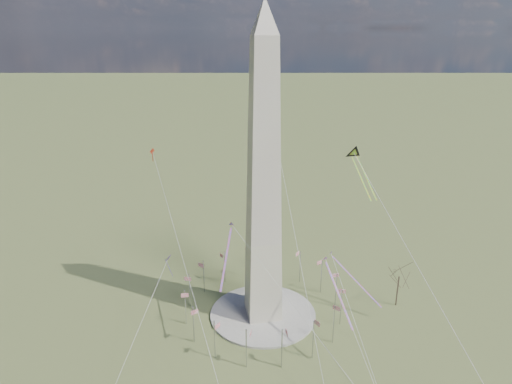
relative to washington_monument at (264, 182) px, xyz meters
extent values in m
plane|color=#46592C|center=(0.00, 0.00, -47.95)|extent=(2000.00, 2000.00, 0.00)
cylinder|color=#A59E96|center=(0.00, 0.00, -47.55)|extent=(36.00, 36.00, 0.80)
pyramid|color=beige|center=(0.00, 0.00, 47.85)|extent=(9.90, 9.90, 10.00)
cylinder|color=#BABCC1|center=(26.00, 0.00, -41.45)|extent=(0.36, 0.36, 13.00)
cube|color=red|center=(26.00, 1.30, -36.15)|extent=(2.40, 0.08, 1.50)
cylinder|color=#BABCC1|center=(24.02, 9.95, -41.45)|extent=(0.36, 0.36, 13.00)
cube|color=red|center=(23.52, 11.15, -36.15)|extent=(2.25, 0.99, 1.50)
cylinder|color=#BABCC1|center=(18.38, 18.38, -41.45)|extent=(0.36, 0.36, 13.00)
cube|color=red|center=(17.47, 19.30, -36.15)|extent=(1.75, 1.75, 1.50)
cylinder|color=#BABCC1|center=(9.95, 24.02, -41.45)|extent=(0.36, 0.36, 13.00)
cube|color=red|center=(8.75, 24.52, -36.15)|extent=(0.99, 2.25, 1.50)
cylinder|color=#BABCC1|center=(0.00, 26.00, -41.45)|extent=(0.36, 0.36, 13.00)
cube|color=red|center=(-1.30, 26.00, -36.15)|extent=(0.08, 2.40, 1.50)
cylinder|color=#BABCC1|center=(-9.95, 24.02, -41.45)|extent=(0.36, 0.36, 13.00)
cube|color=red|center=(-11.15, 23.52, -36.15)|extent=(0.99, 2.25, 1.50)
cylinder|color=#BABCC1|center=(-18.38, 18.38, -41.45)|extent=(0.36, 0.36, 13.00)
cube|color=red|center=(-19.30, 17.47, -36.15)|extent=(1.75, 1.75, 1.50)
cylinder|color=#BABCC1|center=(-24.02, 9.95, -41.45)|extent=(0.36, 0.36, 13.00)
cube|color=red|center=(-24.52, 8.75, -36.15)|extent=(2.25, 0.99, 1.50)
cylinder|color=#BABCC1|center=(-26.00, 0.00, -41.45)|extent=(0.36, 0.36, 13.00)
cube|color=red|center=(-26.00, -1.30, -36.15)|extent=(2.40, 0.08, 1.50)
cylinder|color=#BABCC1|center=(-24.02, -9.95, -41.45)|extent=(0.36, 0.36, 13.00)
cube|color=red|center=(-23.52, -11.15, -36.15)|extent=(2.25, 0.99, 1.50)
cylinder|color=#BABCC1|center=(-18.38, -18.38, -41.45)|extent=(0.36, 0.36, 13.00)
cube|color=red|center=(-17.47, -19.30, -36.15)|extent=(1.75, 1.75, 1.50)
cylinder|color=#BABCC1|center=(-9.95, -24.02, -41.45)|extent=(0.36, 0.36, 13.00)
cube|color=red|center=(-8.75, -24.52, -36.15)|extent=(0.99, 2.25, 1.50)
cylinder|color=#BABCC1|center=(0.00, -26.00, -41.45)|extent=(0.36, 0.36, 13.00)
cube|color=red|center=(1.30, -26.00, -36.15)|extent=(0.08, 2.40, 1.50)
cylinder|color=#BABCC1|center=(9.95, -24.02, -41.45)|extent=(0.36, 0.36, 13.00)
cube|color=red|center=(11.15, -23.52, -36.15)|extent=(0.99, 2.25, 1.50)
cylinder|color=#BABCC1|center=(18.38, -18.38, -41.45)|extent=(0.36, 0.36, 13.00)
cube|color=red|center=(19.30, -17.47, -36.15)|extent=(1.75, 1.75, 1.50)
cylinder|color=#BABCC1|center=(24.02, -9.95, -41.45)|extent=(0.36, 0.36, 13.00)
cube|color=red|center=(24.52, -8.75, -36.15)|extent=(2.25, 0.99, 1.50)
cylinder|color=#4E392F|center=(47.53, -3.31, -42.19)|extent=(0.46, 0.46, 11.53)
cube|color=orange|center=(37.33, 7.43, -3.18)|extent=(1.56, 15.56, 10.92)
cube|color=orange|center=(35.35, 7.29, -3.18)|extent=(1.56, 15.56, 10.92)
cube|color=#3D1665|center=(-30.40, 3.38, -24.72)|extent=(2.01, 2.84, 2.14)
cube|color=#F63D26|center=(-30.40, 3.38, -28.25)|extent=(2.17, 2.05, 7.39)
cube|color=#F63D26|center=(17.91, -21.81, -28.43)|extent=(2.60, 18.64, 11.70)
cube|color=#F63D26|center=(-13.31, -9.13, -20.00)|extent=(6.41, 17.89, 11.68)
cube|color=#F63D26|center=(32.35, -2.05, -37.26)|extent=(12.91, 16.06, 12.54)
cube|color=red|center=(-34.08, 38.60, 1.75)|extent=(1.92, 1.68, 1.83)
cube|color=red|center=(-34.08, 38.60, -0.25)|extent=(0.33, 1.58, 4.21)
cube|color=white|center=(13.68, 45.73, 8.47)|extent=(1.45, 1.73, 1.69)
cube|color=white|center=(13.68, 45.73, 6.63)|extent=(0.46, 1.47, 3.86)
camera|label=1|loc=(-27.86, -129.76, 44.65)|focal=32.00mm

